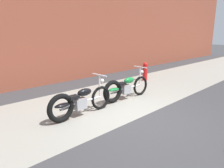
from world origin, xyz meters
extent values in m
plane|color=#38383A|center=(0.00, 0.00, 0.00)|extent=(80.00, 80.00, 0.00)
cube|color=gray|center=(0.00, 1.75, 0.00)|extent=(36.00, 3.50, 0.01)
cube|color=brown|center=(0.00, 5.20, 2.64)|extent=(36.00, 0.50, 5.29)
torus|color=black|center=(-0.31, 1.20, 0.34)|extent=(0.68, 0.08, 0.68)
torus|color=black|center=(-1.61, 1.19, 0.36)|extent=(0.73, 0.13, 0.73)
cylinder|color=silver|center=(-0.96, 1.19, 0.38)|extent=(1.24, 0.06, 0.06)
cube|color=#99999E|center=(-1.04, 1.19, 0.34)|extent=(0.32, 0.22, 0.28)
ellipsoid|color=black|center=(-0.88, 1.19, 0.62)|extent=(0.44, 0.19, 0.20)
ellipsoid|color=black|center=(-1.56, 1.19, 0.42)|extent=(0.44, 0.18, 0.10)
cube|color=black|center=(-1.24, 1.19, 0.56)|extent=(0.28, 0.20, 0.08)
cylinder|color=silver|center=(-0.35, 1.19, 0.65)|extent=(0.04, 0.04, 0.62)
cylinder|color=silver|center=(-0.35, 1.19, 1.01)|extent=(0.04, 0.58, 0.03)
sphere|color=white|center=(-0.25, 1.20, 0.83)|extent=(0.11, 0.11, 0.11)
cylinder|color=silver|center=(-1.28, 1.34, 0.26)|extent=(0.55, 0.06, 0.06)
torus|color=black|center=(1.61, 1.27, 0.34)|extent=(0.68, 0.12, 0.68)
torus|color=black|center=(0.31, 1.35, 0.36)|extent=(0.74, 0.17, 0.73)
cylinder|color=silver|center=(0.96, 1.31, 0.38)|extent=(1.24, 0.13, 0.06)
cube|color=#99999E|center=(0.88, 1.31, 0.34)|extent=(0.33, 0.24, 0.28)
ellipsoid|color=#197A38|center=(1.04, 1.30, 0.62)|extent=(0.45, 0.22, 0.20)
ellipsoid|color=#197A38|center=(0.36, 1.34, 0.42)|extent=(0.45, 0.21, 0.10)
cube|color=black|center=(0.68, 1.32, 0.56)|extent=(0.29, 0.22, 0.08)
cylinder|color=silver|center=(1.57, 1.27, 0.65)|extent=(0.05, 0.05, 0.62)
cylinder|color=silver|center=(1.57, 1.27, 1.01)|extent=(0.07, 0.58, 0.03)
sphere|color=white|center=(1.67, 1.26, 0.83)|extent=(0.11, 0.11, 0.11)
cylinder|color=silver|center=(0.65, 1.48, 0.26)|extent=(0.55, 0.09, 0.06)
cylinder|color=red|center=(3.66, 2.59, 0.35)|extent=(0.22, 0.22, 0.70)
sphere|color=red|center=(3.66, 2.59, 0.74)|extent=(0.20, 0.20, 0.20)
camera|label=1|loc=(-4.05, -3.05, 2.12)|focal=33.21mm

